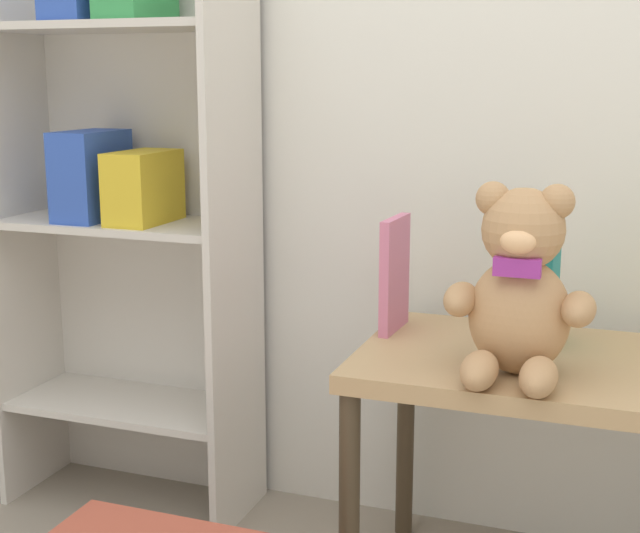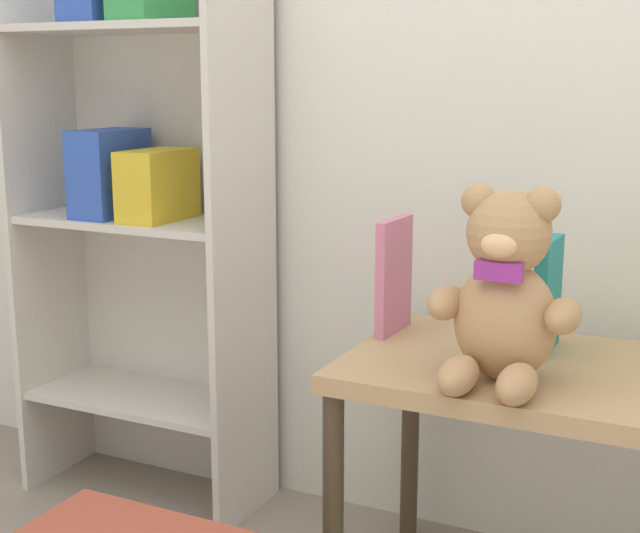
{
  "view_description": "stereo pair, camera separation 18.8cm",
  "coord_description": "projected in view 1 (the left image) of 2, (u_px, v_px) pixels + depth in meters",
  "views": [
    {
      "loc": [
        0.26,
        -0.58,
        1.06
      ],
      "look_at": [
        -0.36,
        1.14,
        0.66
      ],
      "focal_mm": 50.0,
      "sensor_mm": 36.0,
      "label": 1
    },
    {
      "loc": [
        0.44,
        -0.51,
        1.06
      ],
      "look_at": [
        -0.36,
        1.14,
        0.66
      ],
      "focal_mm": 50.0,
      "sensor_mm": 36.0,
      "label": 2
    }
  ],
  "objects": [
    {
      "name": "teddy_bear",
      "position": [
        519.0,
        290.0,
        1.57
      ],
      "size": [
        0.26,
        0.24,
        0.35
      ],
      "color": "tan",
      "rests_on": "display_table"
    },
    {
      "name": "book_standing_pink",
      "position": [
        395.0,
        274.0,
        1.86
      ],
      "size": [
        0.03,
        0.14,
        0.24
      ],
      "primitive_type": "cube",
      "rotation": [
        0.0,
        0.0,
        -0.05
      ],
      "color": "#D17093",
      "rests_on": "display_table"
    },
    {
      "name": "bookshelf_side",
      "position": [
        128.0,
        183.0,
        2.14
      ],
      "size": [
        0.61,
        0.29,
        1.42
      ],
      "color": "beige",
      "rests_on": "ground_plane"
    },
    {
      "name": "display_table",
      "position": [
        538.0,
        394.0,
        1.72
      ],
      "size": [
        0.69,
        0.48,
        0.53
      ],
      "color": "tan",
      "rests_on": "ground_plane"
    },
    {
      "name": "book_standing_teal",
      "position": [
        549.0,
        289.0,
        1.77
      ],
      "size": [
        0.03,
        0.13,
        0.22
      ],
      "primitive_type": "cube",
      "rotation": [
        0.0,
        0.0,
        -0.03
      ],
      "color": "teal",
      "rests_on": "display_table"
    }
  ]
}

